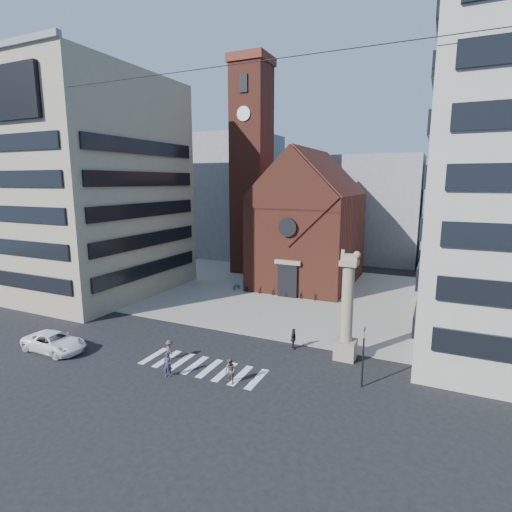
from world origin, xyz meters
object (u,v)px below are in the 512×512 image
Objects in this scene: lion_column at (347,316)px; pedestrian_0 at (168,365)px; pedestrian_1 at (230,371)px; scooter_0 at (237,286)px; pedestrian_2 at (293,339)px; traffic_light at (363,355)px; white_car at (54,342)px.

pedestrian_0 is at bearing -142.55° from lion_column.
lion_column is at bearing 17.64° from pedestrian_0.
scooter_0 is (-10.77, 21.63, -0.45)m from pedestrian_1.
lion_column reaches higher than pedestrian_2.
pedestrian_0 is 10.55m from pedestrian_2.
pedestrian_0 is 0.99× the size of pedestrian_1.
pedestrian_1 is at bearing -130.86° from lion_column.
traffic_light is at bearing -122.32° from pedestrian_2.
lion_column is 13.90m from pedestrian_0.
lion_column is at bearing -90.01° from pedestrian_2.
white_car is at bearing -92.46° from scooter_0.
pedestrian_1 is (15.68, 1.32, 0.14)m from white_car.
traffic_light is 2.39× the size of pedestrian_0.
lion_column is 4.62m from traffic_light.
lion_column reaches higher than pedestrian_1.
pedestrian_0 is at bearing -64.93° from scooter_0.
scooter_0 is at bearing -11.55° from white_car.
scooter_0 is at bearing 140.09° from lion_column.
pedestrian_0 is 23.47m from scooter_0.
pedestrian_2 is (-4.33, 0.00, -2.57)m from lion_column.
white_car is (-24.00, -4.65, -1.52)m from traffic_light.
traffic_light is at bearing -63.54° from lion_column.
pedestrian_2 reaches higher than scooter_0.
white_car is at bearing 116.06° from pedestrian_2.
traffic_light is 26.52m from scooter_0.
pedestrian_0 reaches higher than white_car.
pedestrian_2 is at bearing 99.08° from pedestrian_1.
pedestrian_0 is at bearing -87.74° from white_car.
pedestrian_2 is 19.19m from scooter_0.
traffic_light is 0.78× the size of white_car.
pedestrian_1 is (-6.34, -7.32, -2.55)m from lion_column.
pedestrian_1 reaches higher than white_car.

